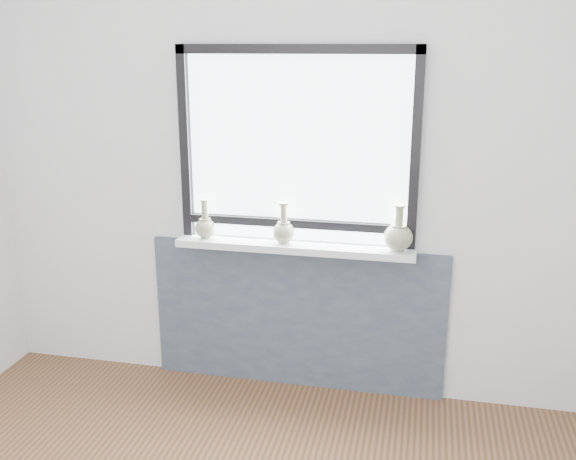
% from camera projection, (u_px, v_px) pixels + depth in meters
% --- Properties ---
extents(back_wall, '(3.60, 0.02, 2.60)m').
position_uv_depth(back_wall, '(298.00, 168.00, 3.49)').
color(back_wall, silver).
rests_on(back_wall, ground).
extents(apron_panel, '(1.70, 0.03, 0.86)m').
position_uv_depth(apron_panel, '(296.00, 317.00, 3.71)').
color(apron_panel, '#495765').
rests_on(apron_panel, ground).
extents(windowsill, '(1.32, 0.18, 0.04)m').
position_uv_depth(windowsill, '(294.00, 247.00, 3.52)').
color(windowsill, white).
rests_on(windowsill, apron_panel).
extents(window, '(1.30, 0.06, 1.05)m').
position_uv_depth(window, '(297.00, 143.00, 3.42)').
color(window, black).
rests_on(window, windowsill).
extents(vase_a, '(0.12, 0.12, 0.22)m').
position_uv_depth(vase_a, '(205.00, 226.00, 3.59)').
color(vase_a, gray).
rests_on(vase_a, windowsill).
extents(vase_b, '(0.13, 0.13, 0.23)m').
position_uv_depth(vase_b, '(284.00, 230.00, 3.50)').
color(vase_b, gray).
rests_on(vase_b, windowsill).
extents(vase_c, '(0.15, 0.15, 0.25)m').
position_uv_depth(vase_c, '(398.00, 236.00, 3.37)').
color(vase_c, gray).
rests_on(vase_c, windowsill).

